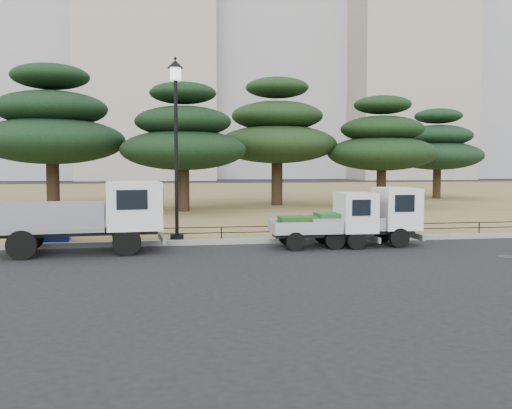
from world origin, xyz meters
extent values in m
plane|color=black|center=(0.00, 0.00, 0.00)|extent=(220.00, 220.00, 0.00)
cube|color=olive|center=(0.00, 30.60, 0.07)|extent=(120.00, 56.00, 0.15)
cube|color=gray|center=(0.00, 2.60, 0.08)|extent=(120.00, 0.25, 0.16)
cylinder|color=black|center=(-3.86, 0.69, 0.40)|extent=(0.80, 0.22, 0.79)
cylinder|color=black|center=(-4.00, 2.41, 0.40)|extent=(0.80, 0.22, 0.79)
cylinder|color=black|center=(-6.59, 0.46, 0.40)|extent=(0.80, 0.22, 0.79)
cylinder|color=black|center=(-6.73, 2.18, 0.40)|extent=(0.80, 0.22, 0.79)
cube|color=#2D2D30|center=(-5.26, 1.44, 0.61)|extent=(4.49, 1.31, 0.14)
cube|color=gray|center=(-6.05, 1.37, 1.06)|extent=(3.21, 1.99, 0.77)
cube|color=silver|center=(-3.70, 1.57, 1.35)|extent=(1.69, 2.01, 1.36)
cylinder|color=black|center=(2.84, 0.76, 0.28)|extent=(0.56, 0.16, 0.56)
cylinder|color=black|center=(2.86, 1.97, 0.28)|extent=(0.56, 0.16, 0.56)
cylinder|color=black|center=(0.98, 0.80, 0.28)|extent=(0.56, 0.16, 0.56)
cylinder|color=black|center=(1.00, 2.01, 0.28)|extent=(0.56, 0.16, 0.56)
cube|color=#2D2D30|center=(1.95, 1.39, 0.41)|extent=(3.01, 0.75, 0.13)
cube|color=#B2B3B9|center=(1.40, 1.40, 0.66)|extent=(2.09, 1.31, 0.37)
cube|color=silver|center=(3.01, 1.36, 1.07)|extent=(1.07, 1.40, 1.20)
cube|color=#1E5317|center=(1.20, 1.40, 0.75)|extent=(1.15, 0.85, 0.41)
cylinder|color=black|center=(4.25, 0.91, 0.30)|extent=(0.61, 0.17, 0.61)
cylinder|color=black|center=(4.27, 2.25, 0.30)|extent=(0.61, 0.17, 0.61)
cylinder|color=black|center=(2.22, 0.93, 0.30)|extent=(0.61, 0.17, 0.61)
cylinder|color=black|center=(2.24, 2.28, 0.30)|extent=(0.61, 0.17, 0.61)
cube|color=#2D2D30|center=(3.28, 1.59, 0.45)|extent=(3.28, 0.79, 0.14)
cube|color=#9A9DA1|center=(2.68, 1.60, 0.72)|extent=(2.28, 1.41, 0.41)
cube|color=white|center=(4.43, 1.58, 1.16)|extent=(1.16, 1.51, 1.29)
cube|color=#1E6924|center=(2.46, 1.60, 0.82)|extent=(1.25, 0.91, 0.45)
cylinder|color=black|center=(-2.41, 2.90, 0.23)|extent=(0.43, 0.43, 0.16)
cylinder|color=black|center=(-2.41, 2.90, 2.74)|extent=(0.12, 0.12, 4.87)
cylinder|color=white|center=(-2.41, 2.90, 5.37)|extent=(0.39, 0.39, 0.39)
cone|color=black|center=(-2.41, 2.90, 5.68)|extent=(0.51, 0.51, 0.24)
cylinder|color=black|center=(0.00, 2.75, 0.35)|extent=(38.00, 0.03, 0.03)
cylinder|color=black|center=(0.00, 2.75, 0.53)|extent=(38.00, 0.03, 0.03)
cylinder|color=black|center=(0.00, 2.75, 0.35)|extent=(0.04, 0.04, 0.40)
cube|color=#132498|center=(-6.41, 3.19, 0.45)|extent=(1.37, 1.05, 0.60)
cube|color=#132498|center=(-6.15, 3.06, 0.88)|extent=(0.64, 0.56, 0.26)
cylinder|color=#2D2D30|center=(6.50, -1.20, 0.01)|extent=(0.60, 0.60, 0.01)
cylinder|color=black|center=(-8.47, 15.83, 1.63)|extent=(0.66, 0.66, 2.95)
ellipsoid|color=black|center=(-8.47, 15.83, 3.77)|extent=(7.58, 7.58, 2.42)
ellipsoid|color=black|center=(-8.47, 15.83, 5.43)|extent=(5.79, 5.79, 1.85)
ellipsoid|color=black|center=(-8.47, 15.83, 7.09)|extent=(3.99, 3.99, 1.28)
cylinder|color=black|center=(-1.73, 14.04, 1.43)|extent=(0.58, 0.58, 2.56)
ellipsoid|color=black|center=(-1.73, 14.04, 3.28)|extent=(6.44, 6.44, 2.06)
ellipsoid|color=black|center=(-1.73, 14.04, 4.72)|extent=(4.92, 4.92, 1.57)
ellipsoid|color=black|center=(-1.73, 14.04, 6.16)|extent=(3.40, 3.40, 1.09)
cylinder|color=black|center=(3.88, 17.60, 1.61)|extent=(0.66, 0.66, 2.92)
ellipsoid|color=#1B3115|center=(3.88, 17.60, 3.73)|extent=(7.03, 7.03, 2.25)
ellipsoid|color=#1B3115|center=(3.88, 17.60, 5.38)|extent=(5.37, 5.37, 1.72)
ellipsoid|color=#1B3115|center=(3.88, 17.60, 7.02)|extent=(3.71, 3.71, 1.19)
cylinder|color=black|center=(9.78, 16.11, 1.39)|extent=(0.56, 0.56, 2.48)
ellipsoid|color=black|center=(9.78, 16.11, 3.19)|extent=(6.29, 6.29, 2.01)
ellipsoid|color=black|center=(9.78, 16.11, 4.58)|extent=(4.81, 4.81, 1.54)
ellipsoid|color=black|center=(9.78, 16.11, 5.98)|extent=(3.32, 3.32, 1.06)
cylinder|color=black|center=(16.42, 22.30, 1.38)|extent=(0.55, 0.55, 2.47)
ellipsoid|color=black|center=(16.42, 22.30, 3.17)|extent=(6.30, 6.30, 2.01)
ellipsoid|color=black|center=(16.42, 22.30, 4.56)|extent=(4.81, 4.81, 1.54)
ellipsoid|color=black|center=(16.42, 22.30, 5.94)|extent=(3.32, 3.32, 1.06)
cube|color=#AAA08C|center=(-5.00, 85.00, 27.50)|extent=(22.00, 20.00, 55.00)
cube|color=#AAA08C|center=(40.00, 82.00, 24.00)|extent=(20.00, 18.00, 48.00)
camera|label=1|loc=(-2.92, -15.38, 2.53)|focal=40.00mm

